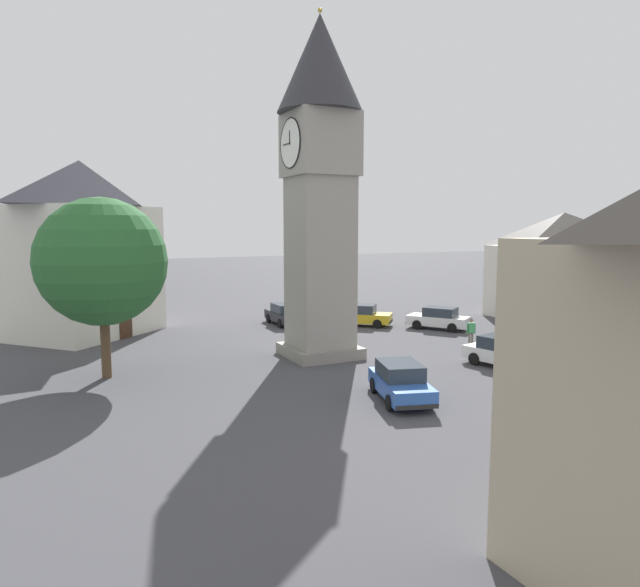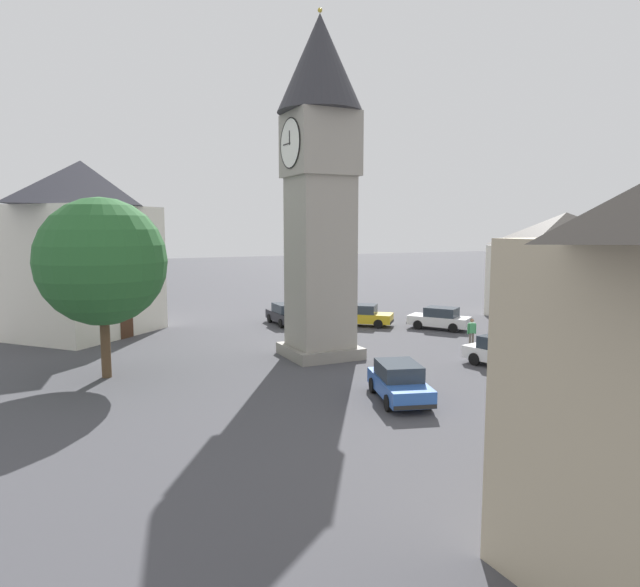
% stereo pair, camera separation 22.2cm
% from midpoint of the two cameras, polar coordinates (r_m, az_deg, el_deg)
% --- Properties ---
extents(ground_plane, '(200.00, 200.00, 0.00)m').
position_cam_midpoint_polar(ground_plane, '(30.98, 0.21, -6.35)').
color(ground_plane, '#424247').
extents(clock_tower, '(4.50, 4.50, 18.11)m').
position_cam_midpoint_polar(clock_tower, '(30.37, 0.21, 13.37)').
color(clock_tower, gray).
rests_on(clock_tower, ground).
extents(car_blue_kerb, '(3.99, 4.21, 1.53)m').
position_cam_midpoint_polar(car_blue_kerb, '(40.29, 4.50, -2.20)').
color(car_blue_kerb, gold).
rests_on(car_blue_kerb, ground).
extents(car_silver_kerb, '(4.46, 3.13, 1.53)m').
position_cam_midpoint_polar(car_silver_kerb, '(36.45, 21.58, -3.61)').
color(car_silver_kerb, black).
rests_on(car_silver_kerb, ground).
extents(car_red_corner, '(4.44, 2.82, 1.53)m').
position_cam_midpoint_polar(car_red_corner, '(23.41, 8.29, -8.84)').
color(car_red_corner, '#2D5BB7').
rests_on(car_red_corner, ground).
extents(car_white_side, '(4.35, 3.74, 1.53)m').
position_cam_midpoint_polar(car_white_side, '(39.71, 12.16, -2.46)').
color(car_white_side, white).
rests_on(car_white_side, ground).
extents(car_black_far, '(4.39, 2.51, 1.53)m').
position_cam_midpoint_polar(car_black_far, '(29.88, 18.37, -5.69)').
color(car_black_far, white).
rests_on(car_black_far, ground).
extents(car_green_alley, '(4.17, 1.90, 1.53)m').
position_cam_midpoint_polar(car_green_alley, '(40.77, -3.31, -2.08)').
color(car_green_alley, black).
rests_on(car_green_alley, ground).
extents(pedestrian, '(0.30, 0.55, 1.69)m').
position_cam_midpoint_polar(pedestrian, '(34.35, 15.27, -3.57)').
color(pedestrian, '#706656').
rests_on(pedestrian, ground).
extents(tree, '(5.88, 5.88, 8.38)m').
position_cam_midpoint_polar(tree, '(27.72, -20.99, 3.01)').
color(tree, brown).
rests_on(tree, ground).
extents(building_shop_left, '(11.15, 7.08, 8.08)m').
position_cam_midpoint_polar(building_shop_left, '(45.71, 23.56, 2.56)').
color(building_shop_left, silver).
rests_on(building_shop_left, ground).
extents(building_corner_back, '(10.77, 10.92, 11.21)m').
position_cam_midpoint_polar(building_corner_back, '(39.50, -22.57, 4.34)').
color(building_corner_back, silver).
rests_on(building_corner_back, ground).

